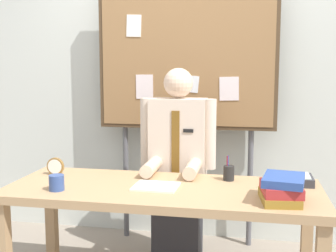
{
  "coord_description": "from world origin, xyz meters",
  "views": [
    {
      "loc": [
        0.51,
        -2.48,
        1.44
      ],
      "look_at": [
        0.0,
        0.17,
        1.07
      ],
      "focal_mm": 46.14,
      "sensor_mm": 36.0,
      "label": 1
    }
  ],
  "objects_px": {
    "book_stack": "(281,189)",
    "bulletin_board": "(186,60)",
    "open_notebook": "(156,186)",
    "desk": "(163,200)",
    "pen_holder": "(229,173)",
    "desk_clock": "(55,167)",
    "person": "(178,174)",
    "paper_tray": "(291,179)",
    "coffee_mug": "(57,183)"
  },
  "relations": [
    {
      "from": "desk_clock",
      "to": "coffee_mug",
      "type": "relative_size",
      "value": 1.28
    },
    {
      "from": "desk_clock",
      "to": "pen_holder",
      "type": "xyz_separation_m",
      "value": [
        1.15,
        0.08,
        -0.0
      ]
    },
    {
      "from": "desk",
      "to": "pen_holder",
      "type": "xyz_separation_m",
      "value": [
        0.38,
        0.23,
        0.13
      ]
    },
    {
      "from": "desk",
      "to": "bulletin_board",
      "type": "height_order",
      "value": "bulletin_board"
    },
    {
      "from": "desk",
      "to": "desk_clock",
      "type": "xyz_separation_m",
      "value": [
        -0.77,
        0.15,
        0.14
      ]
    },
    {
      "from": "book_stack",
      "to": "bulletin_board",
      "type": "bearing_deg",
      "value": 122.14
    },
    {
      "from": "person",
      "to": "book_stack",
      "type": "xyz_separation_m",
      "value": [
        0.68,
        -0.7,
        0.13
      ]
    },
    {
      "from": "person",
      "to": "desk",
      "type": "bearing_deg",
      "value": -90.0
    },
    {
      "from": "pen_holder",
      "to": "paper_tray",
      "type": "distance_m",
      "value": 0.39
    },
    {
      "from": "desk",
      "to": "person",
      "type": "height_order",
      "value": "person"
    },
    {
      "from": "bulletin_board",
      "to": "pen_holder",
      "type": "distance_m",
      "value": 1.08
    },
    {
      "from": "person",
      "to": "paper_tray",
      "type": "xyz_separation_m",
      "value": [
        0.77,
        -0.31,
        0.08
      ]
    },
    {
      "from": "person",
      "to": "bulletin_board",
      "type": "distance_m",
      "value": 0.92
    },
    {
      "from": "bulletin_board",
      "to": "coffee_mug",
      "type": "bearing_deg",
      "value": -118.12
    },
    {
      "from": "book_stack",
      "to": "paper_tray",
      "type": "height_order",
      "value": "book_stack"
    },
    {
      "from": "open_notebook",
      "to": "pen_holder",
      "type": "height_order",
      "value": "pen_holder"
    },
    {
      "from": "bulletin_board",
      "to": "open_notebook",
      "type": "bearing_deg",
      "value": -92.29
    },
    {
      "from": "bulletin_board",
      "to": "book_stack",
      "type": "xyz_separation_m",
      "value": [
        0.68,
        -1.09,
        -0.71
      ]
    },
    {
      "from": "bulletin_board",
      "to": "paper_tray",
      "type": "relative_size",
      "value": 8.1
    },
    {
      "from": "book_stack",
      "to": "desk_clock",
      "type": "relative_size",
      "value": 2.57
    },
    {
      "from": "open_notebook",
      "to": "book_stack",
      "type": "bearing_deg",
      "value": -11.23
    },
    {
      "from": "person",
      "to": "paper_tray",
      "type": "relative_size",
      "value": 5.53
    },
    {
      "from": "open_notebook",
      "to": "pen_holder",
      "type": "bearing_deg",
      "value": 30.62
    },
    {
      "from": "open_notebook",
      "to": "person",
      "type": "bearing_deg",
      "value": 86.12
    },
    {
      "from": "open_notebook",
      "to": "desk",
      "type": "bearing_deg",
      "value": 27.74
    },
    {
      "from": "person",
      "to": "pen_holder",
      "type": "height_order",
      "value": "person"
    },
    {
      "from": "person",
      "to": "desk_clock",
      "type": "bearing_deg",
      "value": -153.16
    },
    {
      "from": "desk",
      "to": "book_stack",
      "type": "relative_size",
      "value": 6.27
    },
    {
      "from": "coffee_mug",
      "to": "open_notebook",
      "type": "bearing_deg",
      "value": 17.1
    },
    {
      "from": "person",
      "to": "bulletin_board",
      "type": "height_order",
      "value": "bulletin_board"
    },
    {
      "from": "desk_clock",
      "to": "desk",
      "type": "bearing_deg",
      "value": -11.21
    },
    {
      "from": "book_stack",
      "to": "person",
      "type": "bearing_deg",
      "value": 134.13
    },
    {
      "from": "book_stack",
      "to": "pen_holder",
      "type": "bearing_deg",
      "value": 127.42
    },
    {
      "from": "book_stack",
      "to": "pen_holder",
      "type": "distance_m",
      "value": 0.49
    },
    {
      "from": "bulletin_board",
      "to": "paper_tray",
      "type": "xyz_separation_m",
      "value": [
        0.77,
        -0.7,
        -0.75
      ]
    },
    {
      "from": "desk",
      "to": "open_notebook",
      "type": "xyz_separation_m",
      "value": [
        -0.04,
        -0.02,
        0.09
      ]
    },
    {
      "from": "person",
      "to": "coffee_mug",
      "type": "xyz_separation_m",
      "value": [
        -0.6,
        -0.73,
        0.1
      ]
    },
    {
      "from": "desk",
      "to": "paper_tray",
      "type": "xyz_separation_m",
      "value": [
        0.77,
        0.23,
        0.11
      ]
    },
    {
      "from": "desk",
      "to": "book_stack",
      "type": "bearing_deg",
      "value": -13.44
    },
    {
      "from": "desk",
      "to": "pen_holder",
      "type": "distance_m",
      "value": 0.47
    },
    {
      "from": "desk_clock",
      "to": "pen_holder",
      "type": "relative_size",
      "value": 0.74
    },
    {
      "from": "open_notebook",
      "to": "desk_clock",
      "type": "xyz_separation_m",
      "value": [
        -0.73,
        0.17,
        0.05
      ]
    },
    {
      "from": "coffee_mug",
      "to": "pen_holder",
      "type": "distance_m",
      "value": 1.07
    },
    {
      "from": "open_notebook",
      "to": "desk_clock",
      "type": "bearing_deg",
      "value": 166.73
    },
    {
      "from": "paper_tray",
      "to": "coffee_mug",
      "type": "bearing_deg",
      "value": -162.91
    },
    {
      "from": "person",
      "to": "pen_holder",
      "type": "xyz_separation_m",
      "value": [
        0.38,
        -0.31,
        0.1
      ]
    },
    {
      "from": "desk",
      "to": "open_notebook",
      "type": "height_order",
      "value": "open_notebook"
    },
    {
      "from": "person",
      "to": "bulletin_board",
      "type": "xyz_separation_m",
      "value": [
        -0.0,
        0.38,
        0.83
      ]
    },
    {
      "from": "coffee_mug",
      "to": "paper_tray",
      "type": "xyz_separation_m",
      "value": [
        1.36,
        0.42,
        -0.02
      ]
    },
    {
      "from": "open_notebook",
      "to": "paper_tray",
      "type": "relative_size",
      "value": 1.02
    }
  ]
}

